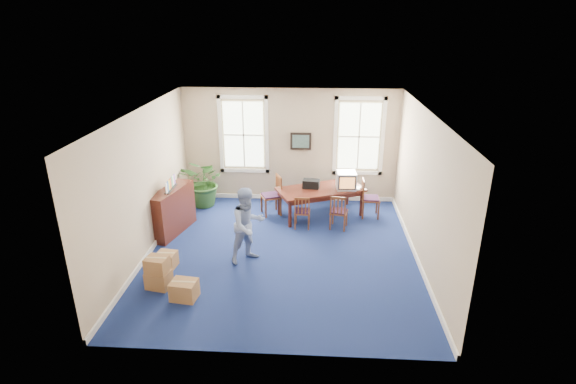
# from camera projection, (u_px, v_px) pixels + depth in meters

# --- Properties ---
(floor) EXTENTS (6.50, 6.50, 0.00)m
(floor) POSITION_uv_depth(u_px,v_px,m) (282.00, 253.00, 10.14)
(floor) COLOR navy
(floor) RESTS_ON ground
(ceiling) EXTENTS (6.50, 6.50, 0.00)m
(ceiling) POSITION_uv_depth(u_px,v_px,m) (281.00, 112.00, 8.97)
(ceiling) COLOR white
(ceiling) RESTS_ON ground
(wall_back) EXTENTS (6.50, 0.00, 6.50)m
(wall_back) POSITION_uv_depth(u_px,v_px,m) (290.00, 146.00, 12.57)
(wall_back) COLOR tan
(wall_back) RESTS_ON ground
(wall_front) EXTENTS (6.50, 0.00, 6.50)m
(wall_front) POSITION_uv_depth(u_px,v_px,m) (265.00, 266.00, 6.54)
(wall_front) COLOR tan
(wall_front) RESTS_ON ground
(wall_left) EXTENTS (0.00, 6.50, 6.50)m
(wall_left) POSITION_uv_depth(u_px,v_px,m) (144.00, 184.00, 9.72)
(wall_left) COLOR tan
(wall_left) RESTS_ON ground
(wall_right) EXTENTS (0.00, 6.50, 6.50)m
(wall_right) POSITION_uv_depth(u_px,v_px,m) (424.00, 190.00, 9.39)
(wall_right) COLOR tan
(wall_right) RESTS_ON ground
(baseboard_back) EXTENTS (6.00, 0.04, 0.12)m
(baseboard_back) POSITION_uv_depth(u_px,v_px,m) (290.00, 197.00, 13.11)
(baseboard_back) COLOR white
(baseboard_back) RESTS_ON ground
(baseboard_left) EXTENTS (0.04, 6.50, 0.12)m
(baseboard_left) POSITION_uv_depth(u_px,v_px,m) (153.00, 247.00, 10.29)
(baseboard_left) COLOR white
(baseboard_left) RESTS_ON ground
(baseboard_right) EXTENTS (0.04, 6.50, 0.12)m
(baseboard_right) POSITION_uv_depth(u_px,v_px,m) (415.00, 255.00, 9.96)
(baseboard_right) COLOR white
(baseboard_right) RESTS_ON ground
(window_left) EXTENTS (1.40, 0.12, 2.20)m
(window_left) POSITION_uv_depth(u_px,v_px,m) (244.00, 135.00, 12.52)
(window_left) COLOR white
(window_left) RESTS_ON ground
(window_right) EXTENTS (1.40, 0.12, 2.20)m
(window_right) POSITION_uv_depth(u_px,v_px,m) (359.00, 137.00, 12.34)
(window_right) COLOR white
(window_right) RESTS_ON ground
(wall_picture) EXTENTS (0.58, 0.06, 0.48)m
(wall_picture) POSITION_uv_depth(u_px,v_px,m) (301.00, 141.00, 12.46)
(wall_picture) COLOR black
(wall_picture) RESTS_ON ground
(conference_table) EXTENTS (2.45, 1.83, 0.76)m
(conference_table) POSITION_uv_depth(u_px,v_px,m) (320.00, 202.00, 11.94)
(conference_table) COLOR #4A1C13
(conference_table) RESTS_ON ground
(crt_tv) EXTENTS (0.53, 0.57, 0.45)m
(crt_tv) POSITION_uv_depth(u_px,v_px,m) (346.00, 180.00, 11.73)
(crt_tv) COLOR #B7B7BC
(crt_tv) RESTS_ON conference_table
(game_console) EXTENTS (0.22, 0.24, 0.05)m
(game_console) POSITION_uv_depth(u_px,v_px,m) (358.00, 188.00, 11.74)
(game_console) COLOR white
(game_console) RESTS_ON conference_table
(equipment_bag) EXTENTS (0.46, 0.33, 0.22)m
(equipment_bag) POSITION_uv_depth(u_px,v_px,m) (311.00, 184.00, 11.83)
(equipment_bag) COLOR black
(equipment_bag) RESTS_ON conference_table
(chair_near_left) EXTENTS (0.40, 0.40, 0.87)m
(chair_near_left) POSITION_uv_depth(u_px,v_px,m) (302.00, 211.00, 11.24)
(chair_near_left) COLOR brown
(chair_near_left) RESTS_ON ground
(chair_near_right) EXTENTS (0.49, 0.49, 0.92)m
(chair_near_right) POSITION_uv_depth(u_px,v_px,m) (339.00, 211.00, 11.18)
(chair_near_right) COLOR brown
(chair_near_right) RESTS_ON ground
(chair_end_left) EXTENTS (0.63, 0.63, 1.07)m
(chair_end_left) POSITION_uv_depth(u_px,v_px,m) (271.00, 195.00, 11.96)
(chair_end_left) COLOR brown
(chair_end_left) RESTS_ON ground
(chair_end_right) EXTENTS (0.47, 0.47, 1.04)m
(chair_end_right) POSITION_uv_depth(u_px,v_px,m) (371.00, 198.00, 11.82)
(chair_end_right) COLOR brown
(chair_end_right) RESTS_ON ground
(man) EXTENTS (1.03, 1.01, 1.68)m
(man) POSITION_uv_depth(u_px,v_px,m) (248.00, 225.00, 9.56)
(man) COLOR #8599C5
(man) RESTS_ON ground
(credenza) EXTENTS (0.78, 1.55, 1.17)m
(credenza) POSITION_uv_depth(u_px,v_px,m) (172.00, 210.00, 10.94)
(credenza) COLOR #4A1C13
(credenza) RESTS_ON ground
(brochure_rack) EXTENTS (0.30, 0.65, 0.28)m
(brochure_rack) POSITION_uv_depth(u_px,v_px,m) (170.00, 182.00, 10.67)
(brochure_rack) COLOR #99999E
(brochure_rack) RESTS_ON credenza
(potted_plant) EXTENTS (1.57, 1.49, 1.39)m
(potted_plant) POSITION_uv_depth(u_px,v_px,m) (205.00, 182.00, 12.44)
(potted_plant) COLOR #285220
(potted_plant) RESTS_ON ground
(cardboard_boxes) EXTENTS (1.43, 1.43, 0.69)m
(cardboard_boxes) POSITION_uv_depth(u_px,v_px,m) (168.00, 270.00, 8.82)
(cardboard_boxes) COLOR #A67242
(cardboard_boxes) RESTS_ON ground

